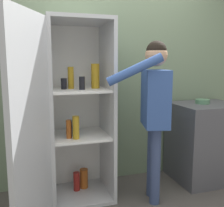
% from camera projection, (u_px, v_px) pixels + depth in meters
% --- Properties ---
extents(wall_back, '(7.00, 0.06, 2.55)m').
position_uv_depth(wall_back, '(103.00, 73.00, 3.02)').
color(wall_back, gray).
rests_on(wall_back, ground_plane).
extents(refrigerator, '(0.94, 1.15, 1.81)m').
position_uv_depth(refrigerator, '(69.00, 114.00, 2.54)').
color(refrigerator, '#B7BABC').
rests_on(refrigerator, ground_plane).
extents(person, '(0.69, 0.51, 1.60)m').
position_uv_depth(person, '(154.00, 101.00, 2.55)').
color(person, '#384770').
rests_on(person, ground_plane).
extents(counter, '(0.76, 0.64, 0.92)m').
position_uv_depth(counter, '(205.00, 141.00, 3.14)').
color(counter, '#4C4C51').
rests_on(counter, ground_plane).
extents(bowl, '(0.17, 0.17, 0.05)m').
position_uv_depth(bowl, '(202.00, 102.00, 3.07)').
color(bowl, '#517F5B').
rests_on(bowl, counter).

